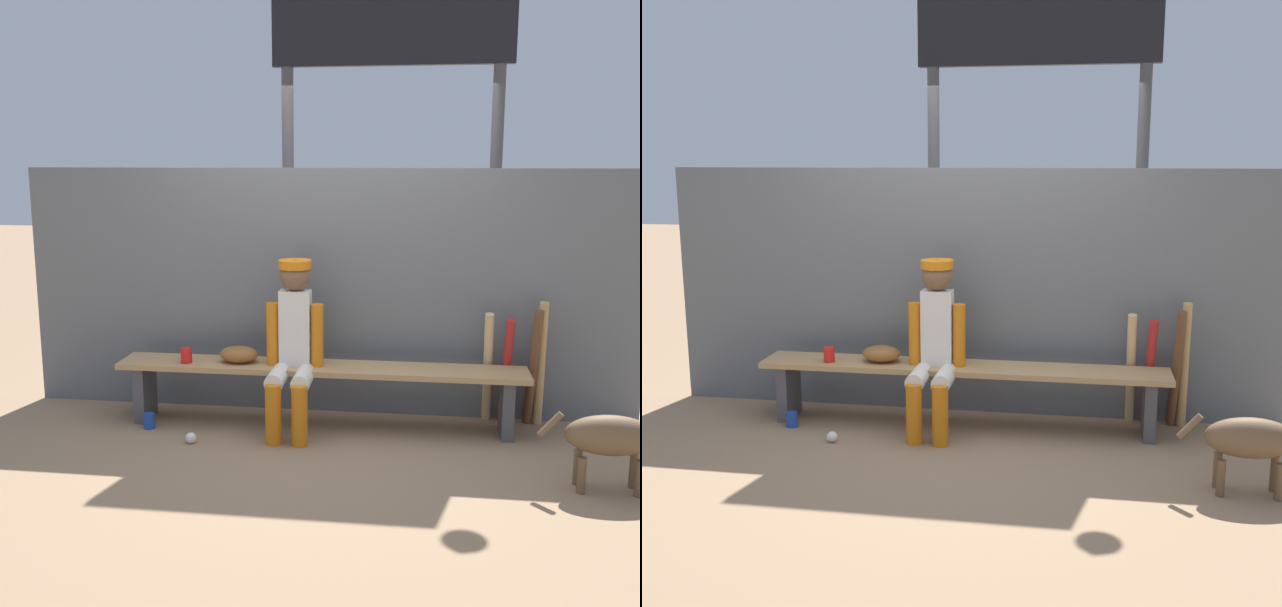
% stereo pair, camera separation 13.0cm
% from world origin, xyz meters
% --- Properties ---
extents(ground_plane, '(30.00, 30.00, 0.00)m').
position_xyz_m(ground_plane, '(0.00, 0.00, 0.00)').
color(ground_plane, '#937556').
extents(chainlink_fence, '(4.61, 0.03, 1.84)m').
position_xyz_m(chainlink_fence, '(0.00, 0.36, 0.92)').
color(chainlink_fence, '#595E63').
rests_on(chainlink_fence, ground_plane).
extents(dugout_bench, '(2.93, 0.36, 0.46)m').
position_xyz_m(dugout_bench, '(0.00, 0.00, 0.37)').
color(dugout_bench, tan).
rests_on(dugout_bench, ground_plane).
extents(player_seated, '(0.41, 0.55, 1.22)m').
position_xyz_m(player_seated, '(-0.18, -0.11, 0.66)').
color(player_seated, silver).
rests_on(player_seated, ground_plane).
extents(baseball_glove, '(0.28, 0.20, 0.12)m').
position_xyz_m(baseball_glove, '(-0.59, 0.00, 0.52)').
color(baseball_glove, brown).
rests_on(baseball_glove, dugout_bench).
extents(bat_wood_natural, '(0.09, 0.25, 0.84)m').
position_xyz_m(bat_wood_natural, '(1.20, 0.24, 0.42)').
color(bat_wood_natural, tan).
rests_on(bat_wood_natural, ground_plane).
extents(bat_aluminum_red, '(0.09, 0.26, 0.81)m').
position_xyz_m(bat_aluminum_red, '(1.33, 0.23, 0.40)').
color(bat_aluminum_red, '#B22323').
rests_on(bat_aluminum_red, ground_plane).
extents(bat_wood_dark, '(0.09, 0.28, 0.89)m').
position_xyz_m(bat_wood_dark, '(1.51, 0.18, 0.44)').
color(bat_wood_dark, brown).
rests_on(bat_wood_dark, ground_plane).
extents(bat_wood_tan, '(0.08, 0.16, 0.93)m').
position_xyz_m(bat_wood_tan, '(1.57, 0.23, 0.46)').
color(bat_wood_tan, tan).
rests_on(bat_wood_tan, ground_plane).
extents(baseball, '(0.07, 0.07, 0.07)m').
position_xyz_m(baseball, '(-0.83, -0.44, 0.04)').
color(baseball, white).
rests_on(baseball, ground_plane).
extents(cup_on_ground, '(0.08, 0.08, 0.11)m').
position_xyz_m(cup_on_ground, '(-1.21, -0.21, 0.06)').
color(cup_on_ground, '#1E47AD').
rests_on(cup_on_ground, ground_plane).
extents(cup_on_bench, '(0.08, 0.08, 0.11)m').
position_xyz_m(cup_on_bench, '(-0.97, -0.06, 0.51)').
color(cup_on_bench, red).
rests_on(cup_on_bench, dugout_bench).
extents(scoreboard, '(2.23, 0.27, 3.74)m').
position_xyz_m(scoreboard, '(0.48, 1.22, 2.63)').
color(scoreboard, '#3F3F42').
rests_on(scoreboard, ground_plane).
extents(dog, '(0.84, 0.20, 0.49)m').
position_xyz_m(dog, '(1.87, -0.83, 0.34)').
color(dog, brown).
rests_on(dog, ground_plane).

